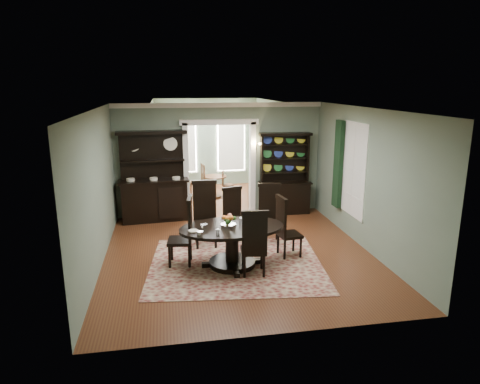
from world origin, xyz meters
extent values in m
cube|color=brown|center=(0.00, 0.00, -0.01)|extent=(5.50, 6.00, 0.01)
cube|color=white|center=(0.00, 0.00, 3.00)|extent=(5.50, 6.00, 0.01)
cube|color=gray|center=(-2.75, 0.00, 1.50)|extent=(0.01, 6.00, 3.00)
cube|color=gray|center=(2.75, 0.00, 1.50)|extent=(0.01, 6.00, 3.00)
cube|color=gray|center=(0.00, -3.00, 1.50)|extent=(5.50, 0.01, 3.00)
cube|color=gray|center=(-1.83, 3.00, 1.50)|extent=(1.85, 0.01, 3.00)
cube|color=gray|center=(1.83, 3.00, 1.50)|extent=(1.85, 0.01, 3.00)
cube|color=gray|center=(0.00, 3.00, 2.75)|extent=(1.80, 0.01, 0.50)
cube|color=white|center=(0.00, 2.95, 2.94)|extent=(5.50, 0.10, 0.12)
cube|color=brown|center=(0.00, 4.75, -0.01)|extent=(3.50, 3.50, 0.01)
cube|color=white|center=(0.00, 4.75, 3.00)|extent=(3.50, 3.50, 0.01)
cube|color=gray|center=(-1.75, 4.75, 1.50)|extent=(0.01, 3.50, 3.00)
cube|color=gray|center=(1.75, 4.75, 1.50)|extent=(0.01, 3.50, 3.00)
cube|color=gray|center=(0.00, 6.50, 1.50)|extent=(3.50, 0.01, 3.00)
cube|color=white|center=(-0.85, 6.45, 1.55)|extent=(1.05, 0.06, 2.20)
cube|color=white|center=(0.85, 6.45, 1.55)|extent=(1.05, 0.06, 2.20)
cube|color=white|center=(-0.90, 3.00, 1.25)|extent=(0.14, 0.25, 2.50)
cube|color=white|center=(0.90, 3.00, 1.25)|extent=(0.14, 0.25, 2.50)
cube|color=white|center=(0.00, 3.00, 2.50)|extent=(2.08, 0.25, 0.14)
cube|color=white|center=(2.74, 0.60, 1.60)|extent=(0.02, 1.10, 2.00)
cube|color=white|center=(2.73, 0.60, 1.60)|extent=(0.01, 1.22, 2.12)
cube|color=black|center=(2.65, 1.28, 1.60)|extent=(0.10, 0.35, 2.10)
cube|color=#BB7F31|center=(0.95, 2.92, 1.85)|extent=(0.08, 0.05, 0.18)
sphere|color=#FFD88C|center=(0.85, 2.77, 1.93)|extent=(0.07, 0.07, 0.07)
sphere|color=#FFD88C|center=(1.05, 2.77, 1.93)|extent=(0.07, 0.07, 0.07)
cube|color=maroon|center=(-0.14, -0.52, 0.01)|extent=(3.65, 3.20, 0.01)
ellipsoid|color=black|center=(-0.22, -0.54, 0.78)|extent=(2.15, 1.46, 0.05)
cylinder|color=black|center=(-0.22, -0.54, 0.74)|extent=(2.05, 2.05, 0.03)
cylinder|color=black|center=(-0.22, -0.54, 0.41)|extent=(0.26, 0.26, 0.71)
cylinder|color=black|center=(-0.22, -0.54, 0.05)|extent=(0.91, 0.91, 0.11)
cylinder|color=white|center=(-0.29, -0.53, 0.83)|extent=(0.29, 0.29, 0.05)
cube|color=black|center=(-0.62, 0.63, 0.51)|extent=(0.52, 0.50, 0.07)
cube|color=black|center=(-0.62, 0.85, 0.95)|extent=(0.51, 0.07, 0.86)
cube|color=black|center=(-0.62, 0.85, 1.39)|extent=(0.55, 0.09, 0.09)
cylinder|color=black|center=(-0.83, 0.44, 0.25)|extent=(0.06, 0.06, 0.51)
cylinder|color=black|center=(-0.43, 0.43, 0.25)|extent=(0.06, 0.06, 0.51)
cylinder|color=black|center=(-0.82, 0.83, 0.25)|extent=(0.06, 0.06, 0.51)
cylinder|color=black|center=(-0.42, 0.82, 0.25)|extent=(0.06, 0.06, 0.51)
cube|color=black|center=(0.06, 0.74, 0.44)|extent=(0.53, 0.52, 0.06)
cube|color=black|center=(0.01, 0.92, 0.82)|extent=(0.44, 0.16, 0.74)
cube|color=black|center=(0.01, 0.92, 1.20)|extent=(0.48, 0.19, 0.08)
cylinder|color=black|center=(-0.06, 0.52, 0.22)|extent=(0.05, 0.05, 0.44)
cylinder|color=black|center=(0.27, 0.62, 0.22)|extent=(0.05, 0.05, 0.44)
cylinder|color=black|center=(-0.15, 0.86, 0.22)|extent=(0.05, 0.05, 0.44)
cylinder|color=black|center=(0.18, 0.95, 0.22)|extent=(0.05, 0.05, 0.44)
cube|color=black|center=(0.79, 0.54, 0.47)|extent=(0.54, 0.52, 0.06)
cube|color=black|center=(0.82, 0.74, 0.88)|extent=(0.47, 0.12, 0.80)
cube|color=black|center=(0.82, 0.74, 1.29)|extent=(0.52, 0.15, 0.08)
cylinder|color=black|center=(0.58, 0.38, 0.24)|extent=(0.05, 0.05, 0.47)
cylinder|color=black|center=(0.95, 0.32, 0.24)|extent=(0.05, 0.05, 0.47)
cylinder|color=black|center=(0.64, 0.75, 0.24)|extent=(0.05, 0.05, 0.47)
cylinder|color=black|center=(1.00, 0.69, 0.24)|extent=(0.05, 0.05, 0.47)
cube|color=black|center=(-1.22, -0.29, 0.49)|extent=(0.52, 0.54, 0.06)
cube|color=black|center=(-1.01, -0.32, 0.91)|extent=(0.12, 0.49, 0.82)
cube|color=black|center=(-1.01, -0.32, 1.33)|extent=(0.14, 0.53, 0.08)
cylinder|color=black|center=(-1.38, -0.07, 0.24)|extent=(0.05, 0.05, 0.49)
cylinder|color=black|center=(-1.43, -0.45, 0.24)|extent=(0.05, 0.05, 0.49)
cylinder|color=black|center=(-1.01, -0.12, 0.24)|extent=(0.05, 0.05, 0.49)
cylinder|color=black|center=(-1.05, -0.50, 0.24)|extent=(0.05, 0.05, 0.49)
cube|color=black|center=(1.02, -0.25, 0.45)|extent=(0.49, 0.51, 0.06)
cube|color=black|center=(0.83, -0.27, 0.85)|extent=(0.11, 0.46, 0.77)
cube|color=black|center=(0.83, -0.27, 1.24)|extent=(0.13, 0.50, 0.08)
cylinder|color=black|center=(1.22, -0.40, 0.23)|extent=(0.05, 0.05, 0.45)
cylinder|color=black|center=(1.18, -0.05, 0.23)|extent=(0.05, 0.05, 0.45)
cylinder|color=black|center=(0.87, -0.45, 0.23)|extent=(0.05, 0.05, 0.45)
cylinder|color=black|center=(0.82, -0.09, 0.23)|extent=(0.05, 0.05, 0.45)
cube|color=black|center=(0.11, -0.97, 0.46)|extent=(0.50, 0.49, 0.06)
cube|color=black|center=(0.09, -1.17, 0.86)|extent=(0.46, 0.10, 0.78)
cube|color=black|center=(0.09, -1.17, 1.26)|extent=(0.50, 0.12, 0.08)
cylinder|color=black|center=(0.31, -0.81, 0.23)|extent=(0.05, 0.05, 0.46)
cylinder|color=black|center=(-0.05, -0.77, 0.23)|extent=(0.05, 0.05, 0.46)
cylinder|color=black|center=(0.27, -1.17, 0.23)|extent=(0.05, 0.05, 0.46)
cylinder|color=black|center=(-0.09, -1.13, 0.23)|extent=(0.05, 0.05, 0.46)
cube|color=black|center=(-1.75, 2.69, 0.52)|extent=(1.70, 0.70, 1.04)
cube|color=black|center=(-1.75, 2.69, 1.06)|extent=(1.81, 0.76, 0.05)
cube|color=black|center=(-1.75, 2.92, 1.68)|extent=(1.66, 0.21, 1.22)
cube|color=black|center=(-1.75, 2.81, 1.56)|extent=(1.63, 0.42, 0.04)
cube|color=black|center=(-1.75, 2.79, 2.28)|extent=(1.79, 0.50, 0.08)
cube|color=black|center=(1.76, 2.72, 0.42)|extent=(1.33, 0.50, 0.85)
cube|color=black|center=(1.76, 2.72, 0.86)|extent=(1.42, 0.55, 0.04)
cube|color=black|center=(1.76, 2.91, 1.51)|extent=(1.32, 0.08, 1.28)
cube|color=black|center=(1.12, 2.81, 1.51)|extent=(0.05, 0.25, 1.32)
cube|color=black|center=(2.40, 2.81, 1.51)|extent=(0.05, 0.25, 1.32)
cube|color=black|center=(1.76, 2.79, 2.17)|extent=(1.42, 0.33, 0.08)
cube|color=black|center=(1.76, 2.81, 1.13)|extent=(1.32, 0.27, 0.03)
cube|color=black|center=(1.76, 2.81, 1.51)|extent=(1.32, 0.27, 0.03)
cube|color=black|center=(1.76, 2.81, 1.89)|extent=(1.32, 0.27, 0.03)
cylinder|color=#573219|center=(0.06, 4.71, 0.67)|extent=(0.74, 0.74, 0.04)
cylinder|color=#573219|center=(0.06, 4.71, 0.34)|extent=(0.09, 0.09, 0.65)
cylinder|color=#573219|center=(0.06, 4.71, 0.03)|extent=(0.41, 0.41, 0.06)
cylinder|color=#573219|center=(-0.50, 4.73, 0.50)|extent=(0.44, 0.44, 0.04)
cube|color=#573219|center=(-0.30, 4.77, 0.78)|extent=(0.10, 0.40, 0.56)
cylinder|color=#573219|center=(-0.68, 4.86, 0.25)|extent=(0.04, 0.04, 0.50)
cylinder|color=#573219|center=(-0.62, 4.55, 0.25)|extent=(0.04, 0.04, 0.50)
cylinder|color=#573219|center=(-0.37, 4.91, 0.25)|extent=(0.04, 0.04, 0.50)
cylinder|color=#573219|center=(-0.32, 4.61, 0.25)|extent=(0.04, 0.04, 0.50)
cylinder|color=#573219|center=(0.47, 4.64, 0.40)|extent=(0.36, 0.36, 0.04)
cube|color=#573219|center=(0.31, 4.68, 0.62)|extent=(0.11, 0.32, 0.45)
cylinder|color=#573219|center=(0.56, 4.49, 0.20)|extent=(0.03, 0.03, 0.40)
cylinder|color=#573219|center=(0.62, 4.73, 0.20)|extent=(0.03, 0.03, 0.40)
cylinder|color=#573219|center=(0.32, 4.55, 0.20)|extent=(0.03, 0.03, 0.40)
cylinder|color=#573219|center=(0.38, 4.79, 0.20)|extent=(0.03, 0.03, 0.40)
camera|label=1|loc=(-1.43, -8.25, 3.48)|focal=32.00mm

